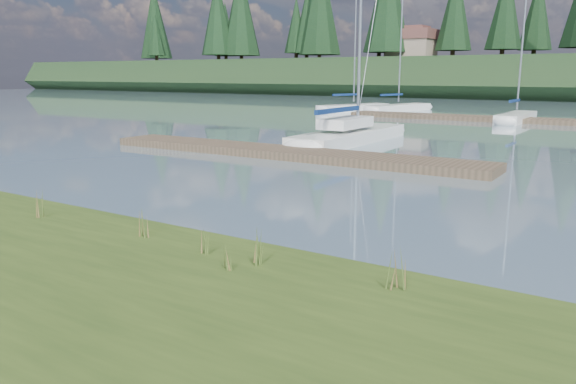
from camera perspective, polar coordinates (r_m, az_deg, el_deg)
The scene contains 18 objects.
ground at distance 39.72m, azimuth 21.57°, elevation 6.64°, with size 200.00×200.00×0.00m, color gray.
sailboat_main at distance 26.61m, azimuth 7.01°, elevation 6.06°, with size 1.98×9.65×13.78m.
dock_near at distance 21.55m, azimuth -0.55°, elevation 4.05°, with size 16.00×2.00×0.30m, color #4C3D2C.
dock_far at distance 39.37m, azimuth 24.45°, elevation 6.58°, with size 26.00×2.20×0.30m, color #4C3D2C.
sailboat_bg_0 at distance 48.27m, azimuth 7.28°, elevation 8.55°, with size 4.19×7.94×11.46m.
sailboat_bg_1 at distance 48.93m, azimuth 11.63°, elevation 8.46°, with size 3.61×8.21×12.03m.
sailboat_bg_2 at distance 40.62m, azimuth 22.36°, elevation 7.15°, with size 1.54×7.06×10.66m.
weed_0 at distance 9.99m, azimuth -14.44°, elevation -3.09°, with size 0.17×0.14×0.57m.
weed_1 at distance 8.86m, azimuth -8.39°, elevation -5.24°, with size 0.17×0.14×0.40m.
weed_2 at distance 8.29m, azimuth -3.08°, elevation -5.65°, with size 0.17×0.14×0.62m.
weed_3 at distance 11.94m, azimuth -23.82°, elevation -1.32°, with size 0.17×0.14×0.56m.
weed_4 at distance 8.17m, azimuth -5.97°, elevation -6.72°, with size 0.17×0.14×0.39m.
weed_5 at distance 7.51m, azimuth 11.09°, elevation -7.86°, with size 0.17×0.14×0.59m.
mud_lip at distance 11.01m, azimuth -13.54°, elevation -4.45°, with size 60.00×0.50×0.14m, color #33281C.
conifer_0 at distance 98.87m, azimuth -7.17°, elevation 17.41°, with size 5.72×5.72×14.15m.
conifer_1 at distance 93.37m, azimuth 1.93°, elevation 16.98°, with size 4.40×4.40×11.30m.
conifer_3 at distance 83.21m, azimuth 21.23°, elevation 17.14°, with size 4.84×4.84×12.25m.
house_0 at distance 84.36m, azimuth 12.45°, elevation 14.55°, with size 6.30×5.30×4.65m.
Camera 1 is at (7.70, -8.84, 3.12)m, focal length 35.00 mm.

